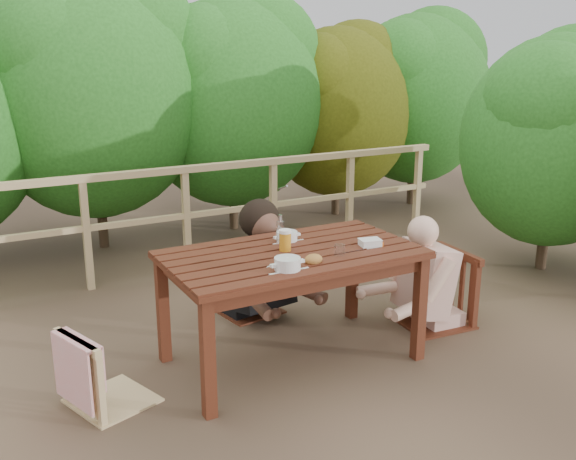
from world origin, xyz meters
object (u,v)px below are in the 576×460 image
bottle (280,231)px  chair_left (107,332)px  soup_far (287,237)px  butter_tub (370,243)px  bread_roll (313,260)px  tumbler (340,251)px  beer_glass (285,241)px  soup_near (287,265)px  chair_far (248,258)px  woman (246,224)px  chair_right (435,258)px  table (292,307)px  diner_right (440,234)px

bottle → chair_left: bearing=-174.4°
soup_far → butter_tub: size_ratio=1.68×
bread_roll → soup_far: bearing=80.5°
bottle → tumbler: bottle is taller
beer_glass → bottle: bottle is taller
chair_left → soup_near: 1.12m
bread_roll → bottle: bearing=91.0°
chair_left → chair_far: size_ratio=1.00×
woman → tumbler: size_ratio=17.36×
chair_right → beer_glass: chair_right is taller
tumbler → bread_roll: bearing=-168.2°
soup_far → woman: bearing=89.3°
woman → bread_roll: 1.18m
soup_far → chair_right: bearing=-9.9°
chair_left → beer_glass: 1.23m
soup_near → butter_tub: size_ratio=1.88×
soup_far → butter_tub: bearing=-40.8°
table → soup_far: soup_far is taller
diner_right → butter_tub: diner_right is taller
soup_far → chair_far: bearing=89.3°
table → bottle: bearing=90.9°
soup_near → bottle: (0.19, 0.46, 0.07)m
diner_right → bottle: (-1.27, 0.13, 0.16)m
chair_far → diner_right: 1.48m
chair_far → tumbler: 1.17m
chair_left → table: bearing=-110.3°
beer_glass → butter_tub: (0.55, -0.18, -0.05)m
diner_right → table: bearing=95.3°
chair_left → chair_far: chair_left is taller
chair_left → woman: (1.30, 0.87, 0.27)m
bread_roll → chair_right: bearing=13.1°
chair_left → woman: size_ratio=0.63×
chair_left → tumbler: size_ratio=10.86×
woman → bottle: (-0.10, -0.75, 0.15)m
chair_far → bottle: bottle is taller
woman → soup_far: bearing=80.0°
table → bread_roll: size_ratio=13.90×
bread_roll → butter_tub: bearing=13.2°
table → chair_right: size_ratio=1.57×
table → soup_near: size_ratio=6.12×
chair_right → tumbler: 1.08m
soup_near → tumbler: soup_near is taller
chair_left → butter_tub: bearing=-114.7°
soup_near → chair_right: bearing=12.7°
chair_far → woman: woman is taller
soup_far → tumbler: 0.46m
table → soup_far: bearing=68.7°
diner_right → soup_near: 1.51m
chair_left → tumbler: chair_left is taller
chair_far → woman: bearing=80.7°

